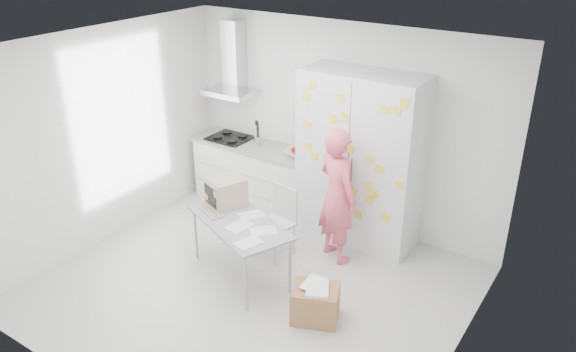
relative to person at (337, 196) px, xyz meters
The scene contains 10 objects.
floor 1.46m from the person, 112.56° to the right, with size 4.50×4.00×0.02m, color silver.
walls 0.78m from the person, 140.26° to the right, with size 4.52×4.01×2.70m.
ceiling 2.21m from the person, 112.56° to the right, with size 4.50×4.00×0.02m, color white.
counter_run 1.80m from the person, 160.07° to the left, with size 1.84×0.63×1.28m.
range_hood 2.50m from the person, 160.75° to the left, with size 0.70×0.48×1.01m.
tall_cabinet 0.63m from the person, 90.70° to the left, with size 1.50×0.68×2.20m.
person is the anchor object (origin of this frame).
desk 1.26m from the person, 139.31° to the right, with size 1.49×1.13×1.06m.
chair 0.77m from the person, 153.70° to the right, with size 0.46×0.46×0.88m.
cardboard_box 1.39m from the person, 70.38° to the right, with size 0.58×0.53×0.42m.
Camera 1 is at (3.24, -4.14, 3.84)m, focal length 35.00 mm.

